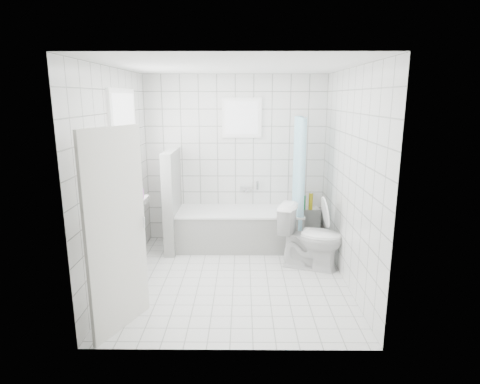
{
  "coord_description": "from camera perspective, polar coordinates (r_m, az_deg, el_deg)",
  "views": [
    {
      "loc": [
        0.12,
        -4.74,
        2.26
      ],
      "look_at": [
        0.08,
        0.35,
        1.05
      ],
      "focal_mm": 30.0,
      "sensor_mm": 36.0,
      "label": 1
    }
  ],
  "objects": [
    {
      "name": "window_sill",
      "position": [
        5.42,
        -14.87,
        -2.05
      ],
      "size": [
        0.18,
        1.02,
        0.08
      ],
      "primitive_type": "cube",
      "color": "white",
      "rests_on": "wall_left"
    },
    {
      "name": "wall_front",
      "position": [
        3.38,
        -1.6,
        -3.1
      ],
      "size": [
        2.8,
        0.02,
        2.6
      ],
      "primitive_type": "cube",
      "color": "white",
      "rests_on": "ground"
    },
    {
      "name": "tub_faucet",
      "position": [
        6.36,
        0.86,
        0.55
      ],
      "size": [
        0.18,
        0.06,
        0.06
      ],
      "primitive_type": "cube",
      "color": "silver",
      "rests_on": "wall_back"
    },
    {
      "name": "wall_left",
      "position": [
        5.07,
        -17.02,
        1.87
      ],
      "size": [
        0.02,
        3.0,
        2.6
      ],
      "primitive_type": "cube",
      "color": "white",
      "rests_on": "ground"
    },
    {
      "name": "ledge_bottles",
      "position": [
        6.34,
        9.41,
        -1.39
      ],
      "size": [
        0.17,
        0.17,
        0.26
      ],
      "color": "#189248",
      "rests_on": "tiled_ledge"
    },
    {
      "name": "wall_back",
      "position": [
        6.31,
        -0.65,
        4.62
      ],
      "size": [
        2.8,
        0.02,
        2.6
      ],
      "primitive_type": "cube",
      "color": "white",
      "rests_on": "ground"
    },
    {
      "name": "window_back",
      "position": [
        6.2,
        0.27,
        10.5
      ],
      "size": [
        0.5,
        0.01,
        0.5
      ],
      "primitive_type": "cube",
      "color": "white",
      "rests_on": "wall_back"
    },
    {
      "name": "sill_bottles",
      "position": [
        5.43,
        -14.73,
        -0.31
      ],
      "size": [
        0.19,
        0.57,
        0.3
      ],
      "color": "silver",
      "rests_on": "window_sill"
    },
    {
      "name": "shower_curtain",
      "position": [
        5.88,
        8.55,
        1.85
      ],
      "size": [
        0.14,
        0.48,
        1.78
      ],
      "primitive_type": null,
      "color": "#48B3D4",
      "rests_on": "curtain_rod"
    },
    {
      "name": "ceiling",
      "position": [
        4.75,
        -1.05,
        17.48
      ],
      "size": [
        3.0,
        3.0,
        0.0
      ],
      "primitive_type": "plane",
      "rotation": [
        3.14,
        0.0,
        0.0
      ],
      "color": "white",
      "rests_on": "ground"
    },
    {
      "name": "bathtub",
      "position": [
        6.19,
        -0.07,
        -5.2
      ],
      "size": [
        1.89,
        0.77,
        0.58
      ],
      "color": "white",
      "rests_on": "ground"
    },
    {
      "name": "toilet",
      "position": [
        5.49,
        10.02,
        -6.31
      ],
      "size": [
        0.95,
        0.72,
        0.86
      ],
      "primitive_type": "imported",
      "rotation": [
        0.0,
        0.0,
        1.24
      ],
      "color": "white",
      "rests_on": "ground"
    },
    {
      "name": "wall_right",
      "position": [
        5.0,
        15.28,
        1.84
      ],
      "size": [
        0.02,
        3.0,
        2.6
      ],
      "primitive_type": "cube",
      "color": "white",
      "rests_on": "ground"
    },
    {
      "name": "ground",
      "position": [
        5.25,
        -0.92,
        -12.12
      ],
      "size": [
        3.0,
        3.0,
        0.0
      ],
      "primitive_type": "plane",
      "color": "white",
      "rests_on": "ground"
    },
    {
      "name": "door",
      "position": [
        4.02,
        -17.13,
        -5.48
      ],
      "size": [
        0.36,
        0.75,
        2.0
      ],
      "primitive_type": "cube",
      "rotation": [
        0.0,
        0.0,
        -0.42
      ],
      "color": "silver",
      "rests_on": "ground"
    },
    {
      "name": "partition_wall",
      "position": [
        6.1,
        -9.59,
        -1.16
      ],
      "size": [
        0.15,
        0.85,
        1.5
      ],
      "primitive_type": "cube",
      "color": "white",
      "rests_on": "ground"
    },
    {
      "name": "tiled_ledge",
      "position": [
        6.51,
        9.31,
        -4.57
      ],
      "size": [
        0.4,
        0.24,
        0.55
      ],
      "primitive_type": "cube",
      "color": "white",
      "rests_on": "ground"
    },
    {
      "name": "curtain_rod",
      "position": [
        5.9,
        8.68,
        10.69
      ],
      "size": [
        0.02,
        0.8,
        0.02
      ],
      "primitive_type": "cylinder",
      "rotation": [
        1.57,
        0.0,
        0.0
      ],
      "color": "silver",
      "rests_on": "wall_back"
    },
    {
      "name": "window_left",
      "position": [
        5.29,
        -15.82,
        5.71
      ],
      "size": [
        0.01,
        0.9,
        1.4
      ],
      "primitive_type": "cube",
      "color": "white",
      "rests_on": "wall_left"
    }
  ]
}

